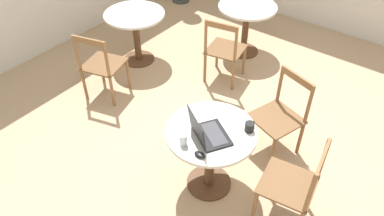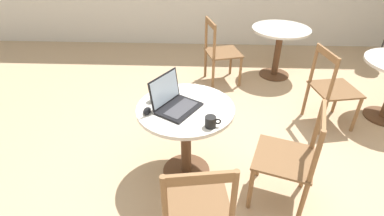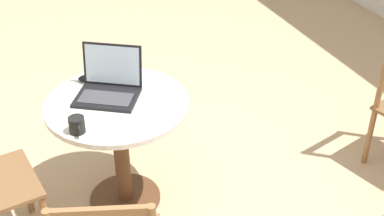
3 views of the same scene
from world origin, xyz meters
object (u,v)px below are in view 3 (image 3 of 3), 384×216
Objects in this scene: laptop at (109,87)px; mouse at (87,78)px; cafe_table_near at (119,128)px; mug at (77,125)px; drinking_glass at (118,68)px.

mouse is (-0.21, -0.08, -0.04)m from laptop.
mug is at bearing -52.03° from cafe_table_near.
mouse is 0.85× the size of mug.
laptop is 3.67× the size of mug.
laptop is at bearing 140.01° from mug.
mug is (0.28, -0.24, -0.01)m from laptop.
drinking_glass is at bearing 83.31° from mouse.
laptop is (-0.08, -0.02, 0.22)m from cafe_table_near.
mug is at bearing -36.21° from drinking_glass.
mug is (0.20, -0.25, 0.21)m from cafe_table_near.
laptop is 0.22m from mouse.
mouse is at bearing 162.04° from mug.
cafe_table_near is 0.36m from drinking_glass.
drinking_glass is (-0.18, 0.10, -0.00)m from laptop.
mug reaches higher than cafe_table_near.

